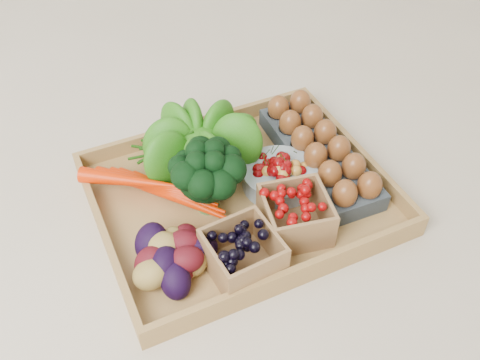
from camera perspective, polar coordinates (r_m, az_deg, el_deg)
name	(u,v)px	position (r m, az deg, el deg)	size (l,w,h in m)	color
ground	(240,201)	(1.07, 0.00, -2.29)	(4.00, 4.00, 0.00)	beige
tray	(240,199)	(1.06, 0.00, -2.01)	(0.55, 0.45, 0.01)	#A98047
carrots	(168,191)	(1.04, -7.73, -1.21)	(0.22, 0.15, 0.05)	red
lettuce	(198,137)	(1.07, -4.50, 4.61)	(0.16, 0.16, 0.16)	#20590D
broccoli	(207,187)	(1.00, -3.53, -0.75)	(0.14, 0.14, 0.11)	black
cherry_bowl	(279,177)	(1.07, 4.23, 0.30)	(0.15, 0.15, 0.04)	#8C9EA5
egg_carton	(319,156)	(1.12, 8.39, 2.50)	(0.12, 0.34, 0.04)	#343D42
potatoes	(175,252)	(0.92, -6.93, -7.58)	(0.16, 0.16, 0.09)	#3E0A10
punnet_blackberry	(243,254)	(0.91, 0.29, -7.90)	(0.12, 0.12, 0.08)	black
punnet_raspberry	(295,215)	(0.97, 5.93, -3.74)	(0.12, 0.12, 0.08)	#7B0505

